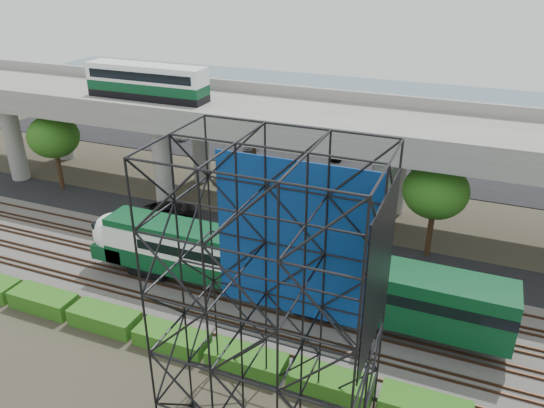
% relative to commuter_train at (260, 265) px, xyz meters
% --- Properties ---
extents(ground, '(140.00, 140.00, 0.00)m').
position_rel_commuter_train_xyz_m(ground, '(-4.12, -2.00, -2.88)').
color(ground, '#474233').
rests_on(ground, ground).
extents(ballast_bed, '(90.00, 12.00, 0.20)m').
position_rel_commuter_train_xyz_m(ballast_bed, '(-4.12, 0.00, -2.78)').
color(ballast_bed, slate).
rests_on(ballast_bed, ground).
extents(service_road, '(90.00, 5.00, 0.08)m').
position_rel_commuter_train_xyz_m(service_road, '(-4.12, 8.50, -2.84)').
color(service_road, black).
rests_on(service_road, ground).
extents(parking_lot, '(90.00, 18.00, 0.08)m').
position_rel_commuter_train_xyz_m(parking_lot, '(-4.12, 32.00, -2.84)').
color(parking_lot, black).
rests_on(parking_lot, ground).
extents(harbor_water, '(140.00, 40.00, 0.03)m').
position_rel_commuter_train_xyz_m(harbor_water, '(-4.12, 54.00, -2.87)').
color(harbor_water, '#43636F').
rests_on(harbor_water, ground).
extents(rail_tracks, '(90.00, 9.52, 0.16)m').
position_rel_commuter_train_xyz_m(rail_tracks, '(-4.12, -0.00, -2.60)').
color(rail_tracks, '#472D1E').
rests_on(rail_tracks, ballast_bed).
extents(commuter_train, '(29.30, 3.06, 4.30)m').
position_rel_commuter_train_xyz_m(commuter_train, '(0.00, 0.00, 0.00)').
color(commuter_train, black).
rests_on(commuter_train, rail_tracks).
extents(overpass, '(80.00, 12.00, 12.40)m').
position_rel_commuter_train_xyz_m(overpass, '(-5.10, 14.00, 5.33)').
color(overpass, '#9E9B93').
rests_on(overpass, ground).
extents(scaffold_tower, '(9.36, 6.36, 15.00)m').
position_rel_commuter_train_xyz_m(scaffold_tower, '(4.91, -9.98, 4.59)').
color(scaffold_tower, black).
rests_on(scaffold_tower, ground).
extents(hedge_strip, '(34.60, 1.80, 1.20)m').
position_rel_commuter_train_xyz_m(hedge_strip, '(-3.11, -6.30, -2.32)').
color(hedge_strip, '#285D15').
rests_on(hedge_strip, ground).
extents(trees, '(40.94, 16.94, 7.69)m').
position_rel_commuter_train_xyz_m(trees, '(-8.79, 14.17, 2.69)').
color(trees, '#382314').
rests_on(trees, ground).
extents(suv, '(5.31, 4.03, 1.34)m').
position_rel_commuter_train_xyz_m(suv, '(-12.56, 8.60, -2.13)').
color(suv, black).
rests_on(suv, service_road).
extents(parked_cars, '(36.12, 9.59, 1.32)m').
position_rel_commuter_train_xyz_m(parked_cars, '(-3.57, 31.73, -2.19)').
color(parked_cars, '#B9B9B9').
rests_on(parked_cars, parking_lot).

